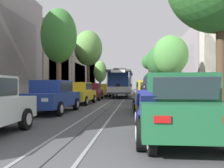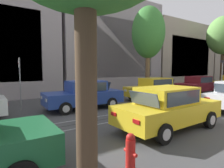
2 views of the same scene
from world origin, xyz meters
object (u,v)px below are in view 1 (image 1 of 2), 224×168
Objects in this scene: parked_car_white_mid_right at (147,93)px; pedestrian_on_left_pavement at (186,92)px; street_tree_kerb_right_second at (171,55)px; parked_car_yellow_mid_left at (78,93)px; parked_car_yellow_fifth_left at (102,90)px; street_tree_kerb_right_fourth at (149,62)px; parked_car_green_near_right at (175,106)px; motorcycle_with_rider at (147,116)px; parked_car_blue_second_left at (52,96)px; street_tree_kerb_left_second at (59,36)px; street_tree_kerb_left_fourth at (100,72)px; street_tree_kerb_left_mid at (88,48)px; cable_car_trolley at (121,83)px; parked_car_maroon_fourth_left at (91,91)px; street_tree_kerb_right_mid at (158,61)px; parked_car_brown_sixth_left at (107,90)px; parked_car_yellow_second_right at (152,96)px; fire_hydrant at (195,108)px; parked_car_brown_fourth_right at (144,91)px.

pedestrian_on_left_pavement reaches higher than parked_car_white_mid_right.
parked_car_white_mid_right is at bearing -127.88° from street_tree_kerb_right_second.
parked_car_yellow_mid_left is 11.83m from parked_car_yellow_fifth_left.
parked_car_green_near_right is at bearing -92.62° from street_tree_kerb_right_fourth.
motorcycle_with_rider is (-2.53, -39.76, -5.09)m from street_tree_kerb_right_fourth.
parked_car_blue_second_left is 0.60× the size of street_tree_kerb_left_second.
street_tree_kerb_left_fourth is at bearing 98.64° from parked_car_yellow_fifth_left.
cable_car_trolley is (4.37, -1.79, -4.53)m from street_tree_kerb_left_mid.
pedestrian_on_left_pavement is at bearing -69.22° from cable_car_trolley.
street_tree_kerb_right_fourth reaches higher than parked_car_maroon_fourth_left.
cable_car_trolley is at bearing -104.95° from street_tree_kerb_right_fourth.
parked_car_maroon_fourth_left is 12.20m from street_tree_kerb_right_mid.
street_tree_kerb_left_second is (-6.83, 12.08, 4.38)m from parked_car_green_near_right.
parked_car_green_near_right is at bearing -80.36° from parked_car_brown_sixth_left.
pedestrian_on_left_pavement is (9.59, -28.22, -3.07)m from street_tree_kerb_left_fourth.
parked_car_yellow_mid_left is 12.10m from parked_car_green_near_right.
parked_car_yellow_mid_left is at bearing 137.82° from parked_car_yellow_second_right.
fire_hydrant is (6.24, -19.30, -0.38)m from parked_car_yellow_fifth_left.
pedestrian_on_left_pavement is (2.48, 3.33, 0.11)m from parked_car_yellow_second_right.
parked_car_yellow_fifth_left is at bearing -112.60° from street_tree_kerb_right_fourth.
street_tree_kerb_right_mid is 27.03m from motorcycle_with_rider.
street_tree_kerb_left_mid is (-6.88, 5.64, 5.39)m from parked_car_brown_fourth_right.
cable_car_trolley is (-4.66, -2.91, -2.89)m from street_tree_kerb_right_mid.
parked_car_blue_second_left is at bearing -101.57° from street_tree_kerb_right_fourth.
parked_car_blue_second_left is 19.98m from street_tree_kerb_left_mid.
parked_car_maroon_fourth_left and parked_car_green_near_right have the same top height.
street_tree_kerb_right_second is at bearing -11.39° from parked_car_maroon_fourth_left.
street_tree_kerb_right_fourth reaches higher than fire_hydrant.
motorcycle_with_rider is at bearing -129.68° from parked_car_green_near_right.
motorcycle_with_rider is 1.23× the size of pedestrian_on_left_pavement.
street_tree_kerb_left_second is at bearing 133.71° from fire_hydrant.
parked_car_brown_sixth_left is at bearing 112.48° from cable_car_trolley.
street_tree_kerb_right_second is (9.05, -9.45, -2.20)m from street_tree_kerb_left_mid.
street_tree_kerb_right_mid is 3.29× the size of motorcycle_with_rider.
street_tree_kerb_left_fourth is (-2.17, 21.52, 3.18)m from parked_car_maroon_fourth_left.
parked_car_green_near_right is 38.89m from street_tree_kerb_left_fourth.
street_tree_kerb_left_fourth reaches higher than fire_hydrant.
parked_car_green_near_right is 10.15m from pedestrian_on_left_pavement.
fire_hydrant is at bearing -16.37° from parked_car_blue_second_left.
parked_car_green_near_right is (4.81, -28.30, 0.00)m from parked_car_brown_sixth_left.
street_tree_kerb_right_mid is (6.95, -2.62, 3.75)m from parked_car_brown_sixth_left.
parked_car_white_mid_right and parked_car_brown_fourth_right have the same top height.
street_tree_kerb_left_second is at bearing -161.33° from street_tree_kerb_right_second.
street_tree_kerb_right_mid is (8.97, 13.61, -0.63)m from street_tree_kerb_left_second.
motorcycle_with_rider is at bearing -85.73° from cable_car_trolley.
parked_car_yellow_second_right is 4.15m from pedestrian_on_left_pavement.
motorcycle_with_rider is 11.22m from pedestrian_on_left_pavement.
street_tree_kerb_left_second is (-1.93, -10.75, 4.38)m from parked_car_yellow_fifth_left.
parked_car_brown_sixth_left is 1.01× the size of parked_car_white_mid_right.
parked_car_white_mid_right is 4.81m from street_tree_kerb_right_second.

